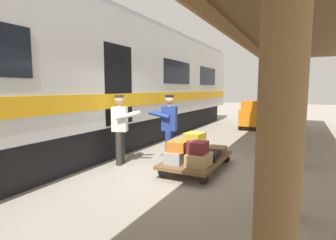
{
  "coord_description": "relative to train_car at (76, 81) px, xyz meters",
  "views": [
    {
      "loc": [
        -2.21,
        5.49,
        1.86
      ],
      "look_at": [
        0.47,
        0.19,
        1.15
      ],
      "focal_mm": 28.31,
      "sensor_mm": 36.0,
      "label": 1
    }
  ],
  "objects": [
    {
      "name": "suitcase_maroon_trunk",
      "position": [
        -3.82,
        0.48,
        -1.41
      ],
      "size": [
        0.37,
        0.39,
        0.24
      ],
      "primitive_type": "cube",
      "rotation": [
        0.0,
        0.0,
        -0.03
      ],
      "color": "maroon",
      "rests_on": "suitcase_tan_vintage"
    },
    {
      "name": "porter_in_overalls",
      "position": [
        -2.74,
        -0.34,
        -1.14
      ],
      "size": [
        0.71,
        0.51,
        1.7
      ],
      "color": "navy",
      "rests_on": "ground_plane"
    },
    {
      "name": "luggage_cart",
      "position": [
        -3.59,
        -0.11,
        -1.82
      ],
      "size": [
        1.11,
        2.11,
        0.28
      ],
      "color": "brown",
      "rests_on": "ground_plane"
    },
    {
      "name": "suitcase_yellow_case",
      "position": [
        -3.31,
        -0.67,
        -1.41
      ],
      "size": [
        0.48,
        0.53,
        0.21
      ],
      "primitive_type": "cube",
      "rotation": [
        0.0,
        0.0,
        -0.11
      ],
      "color": "gold",
      "rests_on": "suitcase_slate_roller"
    },
    {
      "name": "suitcase_gray_aluminum",
      "position": [
        -3.34,
        0.47,
        -1.65
      ],
      "size": [
        0.37,
        0.54,
        0.26
      ],
      "primitive_type": "cube",
      "rotation": [
        0.0,
        0.0,
        -0.01
      ],
      "color": "#9EA0A5",
      "rests_on": "luggage_cart"
    },
    {
      "name": "suitcase_black_hardshell",
      "position": [
        -3.84,
        -0.11,
        -1.7
      ],
      "size": [
        0.5,
        0.65,
        0.16
      ],
      "primitive_type": "cube",
      "rotation": [
        0.0,
        0.0,
        0.13
      ],
      "color": "black",
      "rests_on": "luggage_cart"
    },
    {
      "name": "suitcase_orange_carryall",
      "position": [
        -3.36,
        0.47,
        -1.42
      ],
      "size": [
        0.43,
        0.49,
        0.22
      ],
      "primitive_type": "cube",
      "rotation": [
        0.0,
        0.0,
        0.12
      ],
      "color": "#CC6B23",
      "rests_on": "suitcase_gray_aluminum"
    },
    {
      "name": "platform_canopy",
      "position": [
        -5.52,
        -0.0,
        1.18
      ],
      "size": [
        3.2,
        19.47,
        3.56
      ],
      "color": "brown",
      "rests_on": "ground_plane"
    },
    {
      "name": "suitcase_slate_roller",
      "position": [
        -3.34,
        -0.69,
        -1.65
      ],
      "size": [
        0.51,
        0.59,
        0.27
      ],
      "primitive_type": "cube",
      "rotation": [
        0.0,
        0.0,
        -0.12
      ],
      "color": "#4C515B",
      "rests_on": "luggage_cart"
    },
    {
      "name": "ground_plane",
      "position": [
        -3.46,
        0.0,
        -2.06
      ],
      "size": [
        60.0,
        60.0,
        0.0
      ],
      "primitive_type": "plane",
      "color": "gray"
    },
    {
      "name": "baggage_tug",
      "position": [
        -3.7,
        -7.05,
        -1.43
      ],
      "size": [
        1.2,
        1.77,
        1.3
      ],
      "color": "orange",
      "rests_on": "ground_plane"
    },
    {
      "name": "porter_by_door",
      "position": [
        -1.76,
        0.32,
        -1.14
      ],
      "size": [
        0.73,
        0.58,
        1.7
      ],
      "color": "#332D28",
      "rests_on": "ground_plane"
    },
    {
      "name": "suitcase_tan_vintage",
      "position": [
        -3.84,
        0.47,
        -1.65
      ],
      "size": [
        0.43,
        0.57,
        0.26
      ],
      "primitive_type": "cube",
      "rotation": [
        0.0,
        0.0,
        -0.01
      ],
      "color": "tan",
      "rests_on": "luggage_cart"
    },
    {
      "name": "suitcase_navy_fabric",
      "position": [
        -3.34,
        -0.11,
        -1.69
      ],
      "size": [
        0.54,
        0.58,
        0.19
      ],
      "primitive_type": "cube",
      "rotation": [
        0.0,
        0.0,
        -0.1
      ],
      "color": "navy",
      "rests_on": "luggage_cart"
    },
    {
      "name": "suitcase_brown_leather",
      "position": [
        -3.84,
        -0.69,
        -1.7
      ],
      "size": [
        0.51,
        0.51,
        0.17
      ],
      "primitive_type": "cube",
      "rotation": [
        0.0,
        0.0,
        0.06
      ],
      "color": "brown",
      "rests_on": "luggage_cart"
    },
    {
      "name": "train_car",
      "position": [
        0.0,
        0.0,
        0.0
      ],
      "size": [
        3.02,
        20.24,
        4.0
      ],
      "color": "silver",
      "rests_on": "ground_plane"
    }
  ]
}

